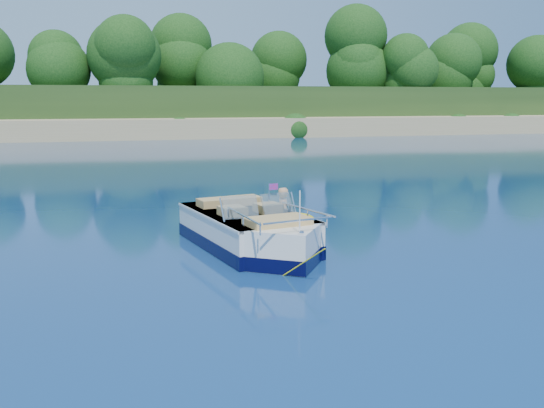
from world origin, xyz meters
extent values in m
plane|color=#091E44|center=(0.00, 0.00, 0.00)|extent=(160.00, 160.00, 0.00)
cube|color=tan|center=(0.00, 38.00, 0.50)|extent=(170.00, 8.00, 2.00)
cube|color=#1D3716|center=(0.00, 65.00, 1.00)|extent=(170.00, 56.00, 6.00)
cylinder|color=black|center=(0.00, 42.00, 3.30)|extent=(0.44, 0.44, 3.60)
sphere|color=black|center=(0.00, 42.00, 6.72)|extent=(5.94, 5.94, 5.94)
cylinder|color=black|center=(20.00, 40.00, 2.80)|extent=(0.44, 0.44, 2.60)
sphere|color=black|center=(20.00, 40.00, 5.27)|extent=(4.29, 4.29, 4.29)
cube|color=silver|center=(-2.78, 0.95, 0.27)|extent=(2.42, 3.63, 0.93)
cube|color=silver|center=(-2.45, -0.60, 0.27)|extent=(1.73, 1.73, 0.93)
cube|color=black|center=(-2.78, 0.95, 0.14)|extent=(2.45, 3.67, 0.27)
cube|color=black|center=(-2.45, -0.60, 0.14)|extent=(1.77, 1.77, 0.27)
cube|color=tan|center=(-2.83, 1.21, 0.53)|extent=(1.86, 2.58, 0.09)
cube|color=silver|center=(-2.78, 0.95, 0.71)|extent=(2.45, 3.64, 0.05)
cube|color=black|center=(-3.15, 2.75, 0.31)|extent=(0.54, 0.40, 0.80)
cube|color=#8C9EA5|center=(-3.04, 0.27, 0.96)|extent=(0.70, 0.28, 0.43)
cube|color=#8C9EA5|center=(-2.26, 0.43, 0.96)|extent=(0.73, 0.45, 0.43)
cube|color=tan|center=(-3.12, 0.66, 0.73)|extent=(0.58, 0.58, 0.35)
cube|color=tan|center=(-2.34, 0.82, 0.73)|extent=(0.58, 0.58, 0.35)
cube|color=tan|center=(-2.96, 1.82, 0.73)|extent=(1.45, 0.76, 0.34)
cube|color=tan|center=(-2.49, -0.43, 0.72)|extent=(1.28, 0.89, 0.30)
cylinder|color=silver|center=(-2.31, -1.25, 1.11)|extent=(0.03, 0.03, 0.75)
cube|color=red|center=(-2.34, 0.41, 1.32)|extent=(0.19, 0.05, 0.12)
cube|color=silver|center=(-2.30, -1.30, 0.76)|extent=(0.10, 0.07, 0.04)
cylinder|color=yellow|center=(-2.37, -1.63, 0.31)|extent=(0.52, 0.82, 0.68)
torus|color=yellow|center=(-1.46, 2.50, 0.10)|extent=(1.73, 1.73, 0.39)
torus|color=red|center=(-1.46, 2.50, 0.12)|extent=(1.43, 1.43, 0.13)
imported|color=tan|center=(-1.54, 2.52, 0.00)|extent=(0.34, 0.74, 1.44)
camera|label=1|loc=(-5.40, -11.02, 3.05)|focal=40.00mm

